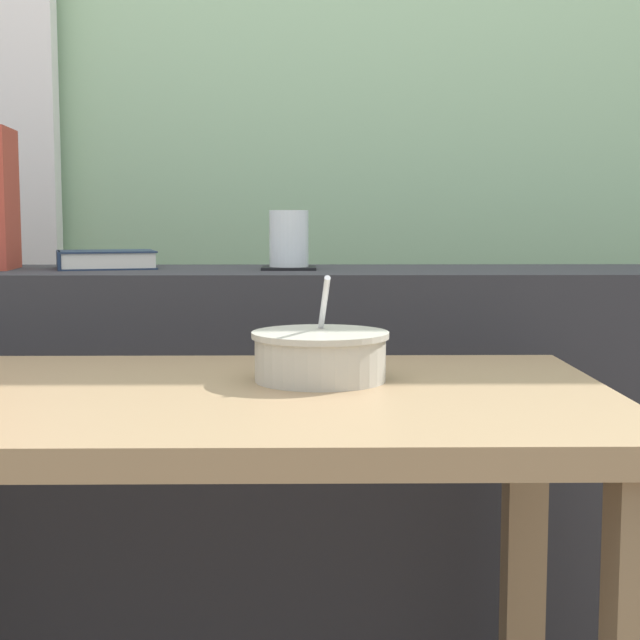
% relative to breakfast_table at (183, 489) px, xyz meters
% --- Properties ---
extents(outdoor_backdrop, '(4.80, 0.08, 2.80)m').
position_rel_breakfast_table_xyz_m(outdoor_backdrop, '(0.09, 1.28, 0.79)').
color(outdoor_backdrop, '#9EC699').
rests_on(outdoor_backdrop, ground).
extents(dark_console_ledge, '(2.80, 0.37, 0.85)m').
position_rel_breakfast_table_xyz_m(dark_console_ledge, '(0.09, 0.59, -0.18)').
color(dark_console_ledge, '#2D2D33').
rests_on(dark_console_ledge, ground).
extents(breakfast_table, '(1.09, 0.61, 0.73)m').
position_rel_breakfast_table_xyz_m(breakfast_table, '(0.00, 0.00, 0.00)').
color(breakfast_table, '#826849').
rests_on(breakfast_table, ground).
extents(coaster_square, '(0.10, 0.10, 0.00)m').
position_rel_breakfast_table_xyz_m(coaster_square, '(0.12, 0.59, 0.25)').
color(coaster_square, black).
rests_on(coaster_square, dark_console_ledge).
extents(juice_glass, '(0.07, 0.07, 0.10)m').
position_rel_breakfast_table_xyz_m(juice_glass, '(0.12, 0.59, 0.30)').
color(juice_glass, white).
rests_on(juice_glass, coaster_square).
extents(closed_book, '(0.21, 0.18, 0.03)m').
position_rel_breakfast_table_xyz_m(closed_book, '(-0.22, 0.62, 0.27)').
color(closed_book, '#1E2D47').
rests_on(closed_book, dark_console_ledge).
extents(soup_bowl, '(0.18, 0.18, 0.14)m').
position_rel_breakfast_table_xyz_m(soup_bowl, '(0.18, 0.07, 0.16)').
color(soup_bowl, '#BCB7A8').
rests_on(soup_bowl, breakfast_table).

